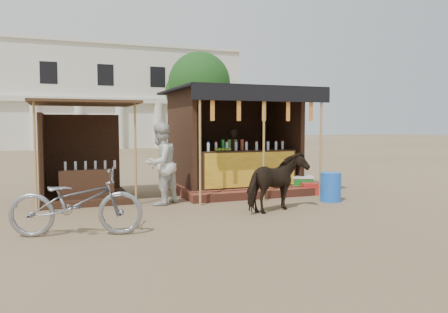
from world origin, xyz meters
The scene contains 11 objects.
ground centered at (0.00, 0.00, 0.00)m, with size 120.00×120.00×0.00m, color #846B4C.
main_stall centered at (1.00, 3.36, 1.02)m, with size 3.60×3.61×2.78m.
secondary_stall centered at (-3.17, 3.24, 0.85)m, with size 2.40×2.40×2.38m.
cow centered at (0.69, 0.29, 0.62)m, with size 0.67×1.47×1.25m, color black.
motorbike centered at (-3.34, -0.29, 0.56)m, with size 0.75×2.15×1.13m, color gray.
bystander centered at (-1.41, 2.00, 0.94)m, with size 0.92×0.71×1.88m, color silver.
blue_barrel centered at (2.48, 0.93, 0.35)m, with size 0.49×0.49×0.69m, color blue.
red_crate centered at (2.57, 2.00, 0.16)m, with size 0.40×0.40×0.31m, color #AE231D.
cooler centered at (2.52, 2.36, 0.23)m, with size 0.76×0.66×0.46m.
background_building centered at (-2.00, 29.94, 3.98)m, with size 26.00×7.45×8.18m.
tree centered at (5.81, 22.14, 4.63)m, with size 4.50×4.40×7.00m.
Camera 1 is at (-3.63, -7.82, 1.83)m, focal length 35.00 mm.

